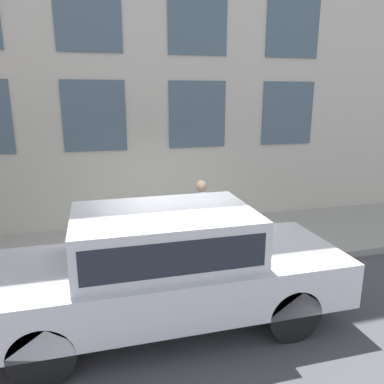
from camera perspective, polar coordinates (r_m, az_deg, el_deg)
name	(u,v)px	position (r m, az deg, el deg)	size (l,w,h in m)	color
ground_plane	(175,280)	(6.96, -2.60, -13.23)	(80.00, 80.00, 0.00)	#47474C
sidewalk	(161,247)	(8.19, -4.75, -8.28)	(2.84, 60.00, 0.14)	#9E9B93
fire_hydrant	(182,237)	(7.42, -1.51, -6.80)	(0.35, 0.46, 0.78)	#2D7260
person	(201,207)	(7.73, 1.44, -2.32)	(0.35, 0.23, 1.43)	navy
parked_car_silver_near	(165,263)	(5.38, -4.16, -10.72)	(1.84, 5.12, 1.71)	black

